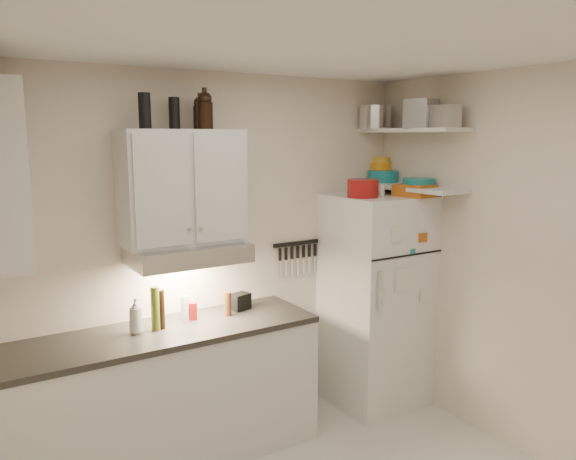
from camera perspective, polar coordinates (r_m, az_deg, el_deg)
ceiling at (r=2.77m, az=5.88°, el=18.89°), size 3.20×3.00×0.02m
back_wall at (r=4.12m, az=-7.49°, el=-2.54°), size 3.20×0.02×2.60m
right_wall at (r=4.02m, az=23.95°, el=-3.60°), size 0.02×3.00×2.60m
base_cabinet at (r=3.94m, az=-12.81°, el=-16.58°), size 2.10×0.60×0.88m
countertop at (r=3.76m, az=-13.08°, el=-10.26°), size 2.10×0.62×0.04m
upper_cabinet at (r=3.77m, az=-10.69°, el=4.32°), size 0.80×0.33×0.75m
range_hood at (r=3.77m, az=-10.12°, el=-2.35°), size 0.76×0.46×0.12m
fridge at (r=4.61m, az=8.88°, el=-7.04°), size 0.70×0.68×1.70m
shelf_hi at (r=4.46m, az=12.46°, el=9.87°), size 0.30×0.95×0.03m
shelf_lo at (r=4.48m, az=12.26°, el=4.24°), size 0.30×0.95×0.03m
knife_strip at (r=4.43m, az=0.89°, el=-1.36°), size 0.42×0.02×0.03m
dutch_oven at (r=4.26m, az=7.61°, el=4.22°), size 0.29×0.29×0.14m
book_stack at (r=4.38m, az=12.73°, el=3.92°), size 0.25×0.30×0.09m
spice_jar at (r=4.39m, az=9.44°, el=4.03°), size 0.06×0.06×0.09m
stock_pot at (r=4.66m, az=8.85°, el=11.26°), size 0.30×0.30×0.18m
tin_a at (r=4.32m, az=13.38°, el=11.43°), size 0.25×0.24×0.21m
tin_b at (r=4.22m, az=15.70°, el=11.06°), size 0.17×0.17×0.16m
bowl_teal at (r=4.77m, az=9.63°, el=5.41°), size 0.24×0.24×0.10m
bowl_orange at (r=4.87m, az=9.38°, el=6.41°), size 0.20×0.20×0.06m
bowl_yellow at (r=4.87m, az=9.39°, el=7.05°), size 0.15×0.15×0.05m
plates at (r=4.45m, az=13.10°, el=4.76°), size 0.28×0.28×0.06m
growler_a at (r=3.74m, az=-8.44°, el=11.97°), size 0.11×0.11×0.24m
growler_b at (r=3.87m, az=-8.92°, el=11.70°), size 0.09×0.09×0.22m
thermos_a at (r=3.75m, az=-11.48°, el=11.55°), size 0.08×0.08×0.20m
thermos_b at (r=3.64m, az=-14.36°, el=11.65°), size 0.08×0.08×0.22m
soap_bottle at (r=3.71m, az=-15.22°, el=-8.21°), size 0.11×0.11×0.26m
pepper_mill at (r=3.96m, az=-6.17°, el=-7.47°), size 0.06×0.06×0.17m
oil_bottle at (r=3.73m, az=-13.33°, el=-7.79°), size 0.07×0.07×0.29m
vinegar_bottle at (r=3.75m, az=-12.81°, el=-7.86°), size 0.07×0.07×0.26m
clear_bottle at (r=3.90m, az=-10.43°, el=-7.80°), size 0.07×0.07×0.17m
red_jar at (r=3.91m, az=-9.65°, el=-8.11°), size 0.08×0.08×0.12m
caddy at (r=4.09m, az=-4.89°, el=-7.24°), size 0.16×0.13×0.12m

